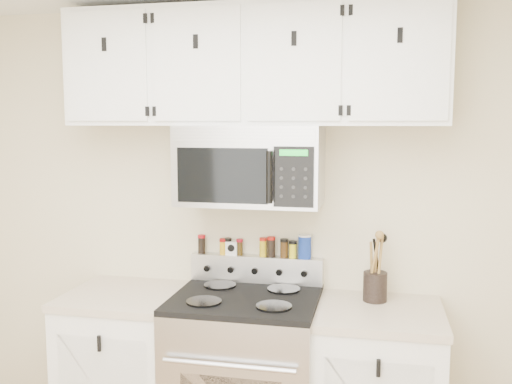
% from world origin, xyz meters
% --- Properties ---
extents(back_wall, '(3.50, 0.01, 2.50)m').
position_xyz_m(back_wall, '(0.00, 1.75, 1.25)').
color(back_wall, beige).
rests_on(back_wall, floor).
extents(range, '(0.76, 0.65, 1.10)m').
position_xyz_m(range, '(0.00, 1.43, 0.49)').
color(range, '#B7B7BA').
rests_on(range, floor).
extents(base_cabinet_left, '(0.64, 0.62, 0.92)m').
position_xyz_m(base_cabinet_left, '(-0.69, 1.45, 0.46)').
color(base_cabinet_left, white).
rests_on(base_cabinet_left, floor).
extents(microwave, '(0.76, 0.44, 0.42)m').
position_xyz_m(microwave, '(0.00, 1.55, 1.63)').
color(microwave, '#9E9EA3').
rests_on(microwave, back_wall).
extents(upper_cabinets, '(2.00, 0.35, 0.62)m').
position_xyz_m(upper_cabinets, '(-0.00, 1.58, 2.15)').
color(upper_cabinets, white).
rests_on(upper_cabinets, back_wall).
extents(utensil_crock, '(0.12, 0.12, 0.36)m').
position_xyz_m(utensil_crock, '(0.67, 1.58, 1.01)').
color(utensil_crock, black).
rests_on(utensil_crock, base_cabinet_right).
extents(kitchen_timer, '(0.07, 0.06, 0.08)m').
position_xyz_m(kitchen_timer, '(-0.14, 1.71, 1.14)').
color(kitchen_timer, white).
rests_on(kitchen_timer, range).
extents(salt_canister, '(0.07, 0.07, 0.13)m').
position_xyz_m(salt_canister, '(0.28, 1.71, 1.17)').
color(salt_canister, '#163399').
rests_on(salt_canister, range).
extents(spice_jar_0, '(0.04, 0.04, 0.11)m').
position_xyz_m(spice_jar_0, '(-0.33, 1.71, 1.15)').
color(spice_jar_0, black).
rests_on(spice_jar_0, range).
extents(spice_jar_1, '(0.04, 0.04, 0.09)m').
position_xyz_m(spice_jar_1, '(-0.20, 1.71, 1.15)').
color(spice_jar_1, gold).
rests_on(spice_jar_1, range).
extents(spice_jar_2, '(0.04, 0.04, 0.10)m').
position_xyz_m(spice_jar_2, '(-0.17, 1.71, 1.15)').
color(spice_jar_2, black).
rests_on(spice_jar_2, range).
extents(spice_jar_3, '(0.04, 0.04, 0.09)m').
position_xyz_m(spice_jar_3, '(-0.10, 1.71, 1.15)').
color(spice_jar_3, '#392A0D').
rests_on(spice_jar_3, range).
extents(spice_jar_4, '(0.04, 0.04, 0.11)m').
position_xyz_m(spice_jar_4, '(0.04, 1.71, 1.15)').
color(spice_jar_4, gold).
rests_on(spice_jar_4, range).
extents(spice_jar_5, '(0.05, 0.05, 0.11)m').
position_xyz_m(spice_jar_5, '(0.08, 1.71, 1.16)').
color(spice_jar_5, black).
rests_on(spice_jar_5, range).
extents(spice_jar_6, '(0.04, 0.04, 0.11)m').
position_xyz_m(spice_jar_6, '(0.16, 1.71, 1.15)').
color(spice_jar_6, '#3F270F').
rests_on(spice_jar_6, range).
extents(spice_jar_7, '(0.04, 0.04, 0.10)m').
position_xyz_m(spice_jar_7, '(0.21, 1.71, 1.15)').
color(spice_jar_7, yellow).
rests_on(spice_jar_7, range).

